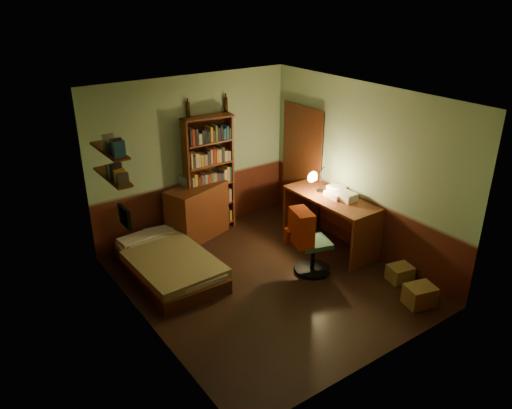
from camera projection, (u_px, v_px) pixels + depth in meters
floor at (266, 282)px, 7.05m from camera, size 3.50×4.00×0.02m
ceiling at (268, 97)px, 5.98m from camera, size 3.50×4.00×0.02m
wall_back at (193, 157)px, 8.02m from camera, size 3.50×0.02×2.60m
wall_left at (141, 233)px, 5.59m from camera, size 0.02×4.00×2.60m
wall_right at (362, 170)px, 7.45m from camera, size 0.02×4.00×2.60m
wall_front at (385, 261)px, 5.02m from camera, size 3.50×0.02×2.60m
doorway at (303, 166)px, 8.52m from camera, size 0.06×0.90×2.00m
door_trim at (301, 166)px, 8.50m from camera, size 0.02×0.98×2.08m
bed at (168, 258)px, 7.12m from camera, size 1.02×1.85×0.54m
dresser at (197, 212)px, 8.13m from camera, size 1.11×0.78×0.89m
mini_stereo at (190, 180)px, 7.99m from camera, size 0.33×0.27×0.16m
bookshelf at (209, 176)px, 8.13m from camera, size 0.87×0.37×1.97m
bottle_left at (188, 110)px, 7.62m from camera, size 0.08×0.08×0.24m
bottle_right at (226, 104)px, 7.98m from camera, size 0.08×0.08×0.23m
desk at (330, 222)px, 7.83m from camera, size 0.67×1.60×0.85m
paper_stack at (337, 189)px, 7.79m from camera, size 0.25×0.30×0.11m
desk_lamp at (321, 172)px, 7.72m from camera, size 0.25×0.25×0.63m
office_chair at (314, 241)px, 7.09m from camera, size 0.60×0.56×1.00m
red_jacket at (292, 191)px, 6.82m from camera, size 0.39×0.48×0.50m
wall_shelf_lower at (113, 177)px, 6.35m from camera, size 0.20×0.90×0.03m
wall_shelf_upper at (109, 151)px, 6.21m from camera, size 0.20×0.90×0.03m
framed_picture at (124, 217)px, 6.08m from camera, size 0.04×0.32×0.26m
cardboard_box_a at (420, 295)px, 6.50m from camera, size 0.43×0.38×0.27m
cardboard_box_b at (400, 273)px, 7.03m from camera, size 0.37×0.33×0.23m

